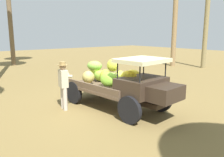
{
  "coord_description": "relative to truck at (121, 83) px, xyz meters",
  "views": [
    {
      "loc": [
        6.69,
        -5.06,
        2.63
      ],
      "look_at": [
        0.4,
        -0.01,
        1.03
      ],
      "focal_mm": 36.78,
      "sensor_mm": 36.0,
      "label": 1
    }
  ],
  "objects": [
    {
      "name": "ground_plane",
      "position": [
        -0.82,
        -0.05,
        -0.93
      ],
      "size": [
        60.0,
        60.0,
        0.0
      ],
      "primitive_type": "plane",
      "color": "olive"
    },
    {
      "name": "truck",
      "position": [
        0.0,
        0.0,
        0.0
      ],
      "size": [
        4.56,
        2.08,
        1.86
      ],
      "rotation": [
        0.0,
        0.0,
        0.09
      ],
      "color": "#35281E",
      "rests_on": "ground"
    },
    {
      "name": "farmer",
      "position": [
        -1.2,
        -1.58,
        0.02
      ],
      "size": [
        0.52,
        0.48,
        1.68
      ],
      "rotation": [
        0.0,
        0.0,
        1.4
      ],
      "color": "#C1B4A3",
      "rests_on": "ground"
    }
  ]
}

